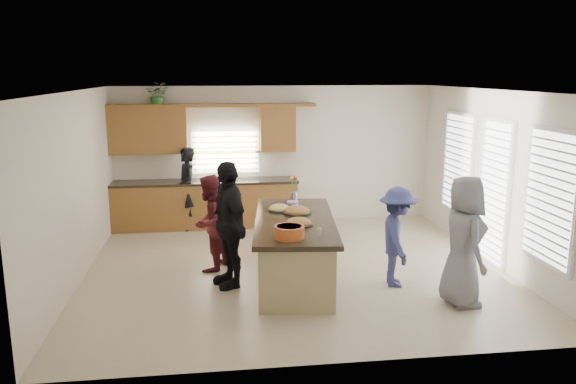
{
  "coord_description": "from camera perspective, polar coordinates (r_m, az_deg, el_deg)",
  "views": [
    {
      "loc": [
        -1.21,
        -8.4,
        3.07
      ],
      "look_at": [
        -0.04,
        0.48,
        1.15
      ],
      "focal_mm": 35.0,
      "sensor_mm": 36.0,
      "label": 1
    }
  ],
  "objects": [
    {
      "name": "island",
      "position": [
        8.42,
        0.68,
        -6.01
      ],
      "size": [
        1.45,
        2.81,
        0.95
      ],
      "rotation": [
        0.0,
        0.0,
        -0.11
      ],
      "color": "tan",
      "rests_on": "ground"
    },
    {
      "name": "woman_left_mid",
      "position": [
        8.86,
        -7.96,
        -3.15
      ],
      "size": [
        0.84,
        0.92,
        1.52
      ],
      "primitive_type": "imported",
      "rotation": [
        0.0,
        0.0,
        -2.03
      ],
      "color": "maroon",
      "rests_on": "ground"
    },
    {
      "name": "right_wall_glazing",
      "position": [
        9.54,
        20.35,
        0.89
      ],
      "size": [
        0.06,
        4.0,
        2.25
      ],
      "color": "white",
      "rests_on": "ground"
    },
    {
      "name": "platter_mid",
      "position": [
        8.58,
        0.91,
        -2.02
      ],
      "size": [
        0.45,
        0.45,
        0.18
      ],
      "color": "black",
      "rests_on": "island"
    },
    {
      "name": "back_cabinetry",
      "position": [
        11.34,
        -8.64,
        1.0
      ],
      "size": [
        4.08,
        0.66,
        2.46
      ],
      "color": "olive",
      "rests_on": "ground"
    },
    {
      "name": "flower_vase",
      "position": [
        9.45,
        0.62,
        0.46
      ],
      "size": [
        0.14,
        0.14,
        0.41
      ],
      "color": "silver",
      "rests_on": "island"
    },
    {
      "name": "woman_right_back",
      "position": [
        8.3,
        11.03,
        -4.49
      ],
      "size": [
        0.7,
        1.03,
        1.47
      ],
      "primitive_type": "imported",
      "rotation": [
        0.0,
        0.0,
        1.4
      ],
      "color": "navy",
      "rests_on": "ground"
    },
    {
      "name": "plate_stack",
      "position": [
        9.19,
        0.49,
        -1.09
      ],
      "size": [
        0.19,
        0.19,
        0.05
      ],
      "primitive_type": "cylinder",
      "color": "#B28FD0",
      "rests_on": "island"
    },
    {
      "name": "woman_right_front",
      "position": [
        7.8,
        17.4,
        -4.8
      ],
      "size": [
        0.56,
        0.86,
        1.76
      ],
      "primitive_type": "imported",
      "rotation": [
        0.0,
        0.0,
        1.58
      ],
      "color": "slate",
      "rests_on": "ground"
    },
    {
      "name": "clear_cup",
      "position": [
        7.44,
        3.2,
        -4.07
      ],
      "size": [
        0.07,
        0.07,
        0.11
      ],
      "primitive_type": "cylinder",
      "color": "white",
      "rests_on": "island"
    },
    {
      "name": "woman_left_back",
      "position": [
        11.21,
        -10.23,
        0.32
      ],
      "size": [
        0.53,
        0.68,
        1.64
      ],
      "primitive_type": "imported",
      "rotation": [
        0.0,
        0.0,
        -1.31
      ],
      "color": "black",
      "rests_on": "ground"
    },
    {
      "name": "platter_front",
      "position": [
        7.94,
        1.09,
        -3.2
      ],
      "size": [
        0.41,
        0.41,
        0.16
      ],
      "color": "black",
      "rests_on": "island"
    },
    {
      "name": "salad_bowl",
      "position": [
        7.32,
        0.11,
        -4.02
      ],
      "size": [
        0.4,
        0.4,
        0.16
      ],
      "color": "#C15523",
      "rests_on": "island"
    },
    {
      "name": "platter_back",
      "position": [
        8.76,
        -0.87,
        -1.74
      ],
      "size": [
        0.37,
        0.37,
        0.15
      ],
      "color": "black",
      "rests_on": "island"
    },
    {
      "name": "room_shell",
      "position": [
        8.57,
        0.71,
        4.25
      ],
      "size": [
        6.52,
        6.02,
        2.81
      ],
      "color": "silver",
      "rests_on": "ground"
    },
    {
      "name": "woman_left_front",
      "position": [
        8.13,
        -6.06,
        -3.29
      ],
      "size": [
        0.78,
        1.17,
        1.85
      ],
      "primitive_type": "imported",
      "rotation": [
        0.0,
        0.0,
        -1.24
      ],
      "color": "black",
      "rests_on": "ground"
    },
    {
      "name": "floor",
      "position": [
        9.03,
        0.68,
        -7.79
      ],
      "size": [
        6.5,
        6.5,
        0.0
      ],
      "primitive_type": "plane",
      "color": "#C6B793",
      "rests_on": "ground"
    },
    {
      "name": "potted_plant",
      "position": [
        11.28,
        -13.06,
        9.61
      ],
      "size": [
        0.47,
        0.41,
        0.48
      ],
      "primitive_type": "imported",
      "rotation": [
        0.0,
        0.0,
        -0.09
      ],
      "color": "#357830",
      "rests_on": "back_cabinetry"
    }
  ]
}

